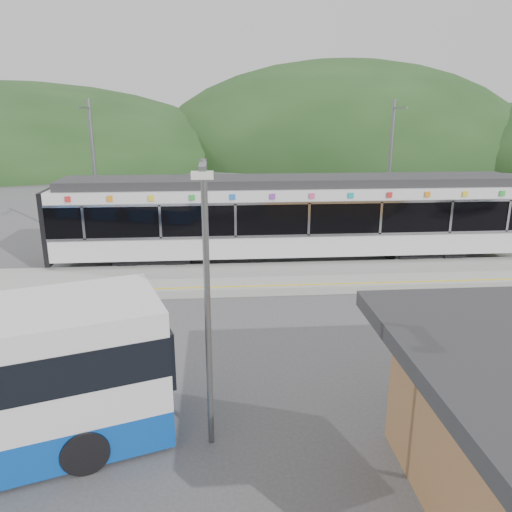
{
  "coord_description": "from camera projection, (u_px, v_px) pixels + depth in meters",
  "views": [
    {
      "loc": [
        -1.39,
        -15.18,
        6.51
      ],
      "look_at": [
        -0.1,
        1.0,
        1.75
      ],
      "focal_mm": 35.0,
      "sensor_mm": 36.0,
      "label": 1
    }
  ],
  "objects": [
    {
      "name": "ground",
      "position": [
        261.0,
        315.0,
        16.46
      ],
      "size": [
        120.0,
        120.0,
        0.0
      ],
      "primitive_type": "plane",
      "color": "#4C4C4F",
      "rests_on": "ground"
    },
    {
      "name": "hills",
      "position": [
        390.0,
        263.0,
        21.99
      ],
      "size": [
        146.0,
        149.0,
        26.0
      ],
      "color": "#1E3D19",
      "rests_on": "ground"
    },
    {
      "name": "platform",
      "position": [
        254.0,
        278.0,
        19.57
      ],
      "size": [
        26.0,
        3.2,
        0.3
      ],
      "primitive_type": "cube",
      "color": "#9E9E99",
      "rests_on": "ground"
    },
    {
      "name": "yellow_line",
      "position": [
        256.0,
        286.0,
        18.28
      ],
      "size": [
        26.0,
        0.1,
        0.01
      ],
      "primitive_type": "cube",
      "color": "yellow",
      "rests_on": "platform"
    },
    {
      "name": "train",
      "position": [
        292.0,
        216.0,
        21.75
      ],
      "size": [
        20.44,
        3.01,
        3.74
      ],
      "color": "black",
      "rests_on": "ground"
    },
    {
      "name": "catenary_mast_west",
      "position": [
        95.0,
        174.0,
        23.08
      ],
      "size": [
        0.18,
        1.8,
        7.0
      ],
      "color": "slate",
      "rests_on": "ground"
    },
    {
      "name": "catenary_mast_east",
      "position": [
        389.0,
        171.0,
        24.15
      ],
      "size": [
        0.18,
        1.8,
        7.0
      ],
      "color": "slate",
      "rests_on": "ground"
    },
    {
      "name": "lamp_post",
      "position": [
        207.0,
        286.0,
        9.12
      ],
      "size": [
        0.35,
        1.01,
        5.7
      ],
      "rotation": [
        0.0,
        0.0,
        -0.0
      ],
      "color": "slate",
      "rests_on": "ground"
    }
  ]
}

